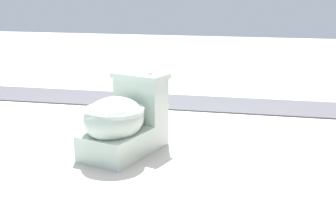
{
  "coord_description": "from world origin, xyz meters",
  "views": [
    {
      "loc": [
        2.96,
        0.99,
        1.1
      ],
      "look_at": [
        0.14,
        0.4,
        0.3
      ],
      "focal_mm": 50.0,
      "sensor_mm": 36.0,
      "label": 1
    }
  ],
  "objects": [
    {
      "name": "gravel_strip",
      "position": [
        -1.25,
        0.5,
        0.01
      ],
      "size": [
        0.56,
        8.0,
        0.01
      ],
      "primitive_type": "cube",
      "color": "#4C4C51",
      "rests_on": "ground"
    },
    {
      "name": "ground_plane",
      "position": [
        0.0,
        0.0,
        0.0
      ],
      "size": [
        14.0,
        14.0,
        0.0
      ],
      "primitive_type": "plane",
      "color": "#B7B2A8"
    },
    {
      "name": "toilet",
      "position": [
        0.15,
        0.1,
        0.22
      ],
      "size": [
        0.71,
        0.55,
        0.52
      ],
      "rotation": [
        0.0,
        0.0,
        -0.32
      ],
      "color": "#B2C6B7",
      "rests_on": "ground"
    }
  ]
}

